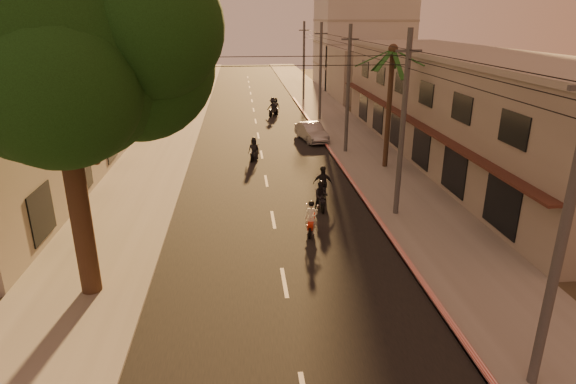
% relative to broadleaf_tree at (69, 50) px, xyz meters
% --- Properties ---
extents(ground, '(160.00, 160.00, 0.00)m').
position_rel_broadleaf_tree_xyz_m(ground, '(6.61, -2.14, -8.48)').
color(ground, '#383023').
rests_on(ground, ground).
extents(road, '(10.00, 140.00, 0.02)m').
position_rel_broadleaf_tree_xyz_m(road, '(6.61, 17.86, -8.47)').
color(road, black).
rests_on(road, ground).
extents(sidewalk_right, '(5.00, 140.00, 0.12)m').
position_rel_broadleaf_tree_xyz_m(sidewalk_right, '(14.11, 17.86, -8.42)').
color(sidewalk_right, slate).
rests_on(sidewalk_right, ground).
extents(sidewalk_left, '(5.00, 140.00, 0.12)m').
position_rel_broadleaf_tree_xyz_m(sidewalk_left, '(-0.89, 17.86, -8.42)').
color(sidewalk_left, slate).
rests_on(sidewalk_left, ground).
extents(curb_stripe, '(0.20, 60.00, 0.20)m').
position_rel_broadleaf_tree_xyz_m(curb_stripe, '(11.71, 12.86, -8.38)').
color(curb_stripe, red).
rests_on(curb_stripe, ground).
extents(shophouse_row, '(8.80, 34.20, 7.30)m').
position_rel_broadleaf_tree_xyz_m(shophouse_row, '(20.57, 15.86, -4.83)').
color(shophouse_row, gray).
rests_on(shophouse_row, ground).
extents(left_building, '(8.20, 24.20, 5.20)m').
position_rel_broadleaf_tree_xyz_m(left_building, '(-7.37, 11.86, -5.88)').
color(left_building, gray).
rests_on(left_building, ground).
extents(broadleaf_tree, '(9.60, 8.70, 12.10)m').
position_rel_broadleaf_tree_xyz_m(broadleaf_tree, '(0.00, 0.00, 0.00)').
color(broadleaf_tree, black).
rests_on(broadleaf_tree, ground).
extents(palm_tree, '(5.00, 5.00, 8.20)m').
position_rel_broadleaf_tree_xyz_m(palm_tree, '(14.61, 13.86, -1.33)').
color(palm_tree, black).
rests_on(palm_tree, ground).
extents(utility_poles, '(1.20, 48.26, 9.00)m').
position_rel_broadleaf_tree_xyz_m(utility_poles, '(12.81, 17.86, -1.94)').
color(utility_poles, '#38383A').
rests_on(utility_poles, ground).
extents(filler_right, '(8.00, 14.00, 6.00)m').
position_rel_broadleaf_tree_xyz_m(filler_right, '(20.61, 42.86, -5.48)').
color(filler_right, gray).
rests_on(filler_right, ground).
extents(filler_left_near, '(8.00, 14.00, 4.40)m').
position_rel_broadleaf_tree_xyz_m(filler_left_near, '(-7.39, 31.86, -6.28)').
color(filler_left_near, gray).
rests_on(filler_left_near, ground).
extents(filler_left_far, '(8.00, 14.00, 7.00)m').
position_rel_broadleaf_tree_xyz_m(filler_left_far, '(-7.39, 49.86, -4.98)').
color(filler_left_far, gray).
rests_on(filler_left_far, ground).
extents(scooter_red, '(0.80, 1.64, 1.63)m').
position_rel_broadleaf_tree_xyz_m(scooter_red, '(8.24, 4.11, -7.75)').
color(scooter_red, black).
rests_on(scooter_red, ground).
extents(scooter_mid_a, '(0.77, 1.64, 1.61)m').
position_rel_broadleaf_tree_xyz_m(scooter_mid_a, '(9.17, 6.97, -7.75)').
color(scooter_mid_a, black).
rests_on(scooter_mid_a, ground).
extents(scooter_mid_b, '(1.17, 1.94, 1.91)m').
position_rel_broadleaf_tree_xyz_m(scooter_mid_b, '(9.51, 8.48, -7.62)').
color(scooter_mid_b, black).
rests_on(scooter_mid_b, ground).
extents(scooter_far_a, '(1.05, 1.64, 1.66)m').
position_rel_broadleaf_tree_xyz_m(scooter_far_a, '(6.03, 16.51, -7.72)').
color(scooter_far_a, black).
rests_on(scooter_far_a, ground).
extents(scooter_far_b, '(1.71, 1.80, 1.92)m').
position_rel_broadleaf_tree_xyz_m(scooter_far_b, '(8.43, 32.12, -7.59)').
color(scooter_far_b, black).
rests_on(scooter_far_b, ground).
extents(parked_car, '(3.24, 4.96, 1.44)m').
position_rel_broadleaf_tree_xyz_m(parked_car, '(10.84, 21.70, -7.76)').
color(parked_car, '#95979C').
rests_on(parked_car, ground).
extents(scooter_far_c, '(0.87, 1.69, 1.66)m').
position_rel_broadleaf_tree_xyz_m(scooter_far_c, '(8.83, 33.36, -7.73)').
color(scooter_far_c, black).
rests_on(scooter_far_c, ground).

